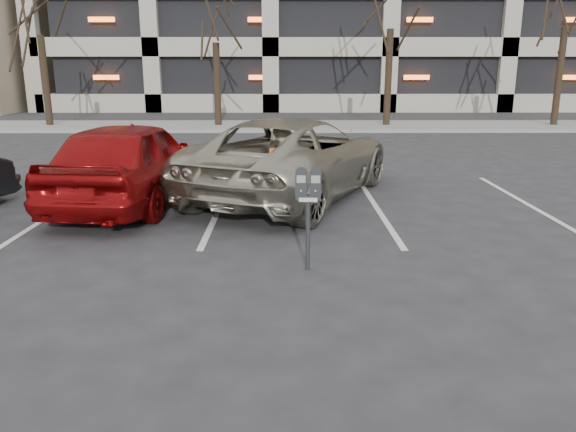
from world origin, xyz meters
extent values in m
plane|color=#28282B|center=(0.00, 0.00, 0.00)|extent=(140.00, 140.00, 0.00)
cube|color=gray|center=(0.00, 16.00, 0.06)|extent=(80.00, 4.00, 0.12)
cube|color=silver|center=(-4.20, 2.30, 0.01)|extent=(0.10, 5.20, 0.00)
cube|color=silver|center=(-1.40, 2.30, 0.01)|extent=(0.10, 5.20, 0.00)
cube|color=silver|center=(1.40, 2.30, 0.01)|extent=(0.10, 5.20, 0.00)
cube|color=silver|center=(4.20, 2.30, 0.01)|extent=(0.10, 5.20, 0.00)
cylinder|color=black|center=(-10.00, 16.00, 1.84)|extent=(0.28, 0.28, 3.69)
cylinder|color=black|center=(-3.00, 16.00, 1.70)|extent=(0.28, 0.28, 3.39)
cylinder|color=black|center=(4.00, 16.00, 1.96)|extent=(0.28, 0.28, 3.93)
cylinder|color=black|center=(11.00, 16.00, 2.00)|extent=(0.28, 0.28, 4.01)
cylinder|color=black|center=(0.04, -1.01, 0.45)|extent=(0.06, 0.06, 0.90)
cube|color=black|center=(0.04, -1.01, 0.92)|extent=(0.31, 0.12, 0.06)
cube|color=silver|center=(0.04, -1.07, 0.90)|extent=(0.22, 0.02, 0.05)
cube|color=gray|center=(-0.05, -1.07, 1.15)|extent=(0.11, 0.01, 0.09)
cube|color=gray|center=(0.12, -1.08, 1.15)|extent=(0.11, 0.01, 0.09)
imported|color=#AEAA94|center=(-0.09, 3.08, 0.76)|extent=(4.56, 6.03, 1.52)
cube|color=#F05005|center=(-0.44, 2.12, 1.53)|extent=(0.10, 0.20, 0.01)
imported|color=maroon|center=(-3.02, 2.45, 0.78)|extent=(2.28, 4.72, 1.55)
camera|label=1|loc=(-0.24, -7.56, 2.42)|focal=35.00mm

